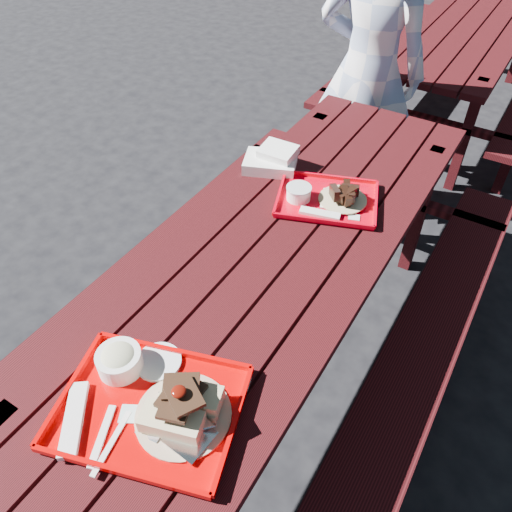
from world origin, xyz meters
The scene contains 7 objects.
ground centered at (0.00, 0.00, 0.00)m, with size 60.00×60.00×0.00m, color black.
picnic_table_near centered at (0.00, 0.00, 0.56)m, with size 1.41×2.40×0.75m.
picnic_table_far centered at (0.00, 2.80, 0.56)m, with size 1.41×2.40×0.75m.
near_tray centered at (0.03, -0.73, 0.79)m, with size 0.56×0.49×0.15m.
far_tray centered at (0.03, 0.33, 0.77)m, with size 0.47×0.42×0.07m.
white_cloth centered at (-0.27, 0.43, 0.79)m, with size 0.27×0.23×0.09m.
person centered at (-0.23, 1.40, 0.84)m, with size 0.61×0.40×1.67m, color #A3B7DD.
Camera 1 is at (0.63, -1.18, 1.97)m, focal length 35.00 mm.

